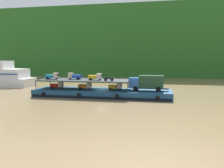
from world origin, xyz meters
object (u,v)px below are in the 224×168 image
Objects in this scene: cargo_barge at (102,93)px; mini_truck_upper_fore at (95,77)px; covered_lorry at (147,82)px; motorcycle_upper_port at (109,79)px; mini_truck_lower_stern at (57,85)px; mini_truck_lower_aft at (85,86)px; mini_truck_upper_mid at (74,76)px; mini_truck_lower_mid at (115,86)px; mini_truck_upper_stern at (52,76)px.

cargo_barge is 3.73m from mini_truck_upper_fore.
motorcycle_upper_port is (-7.50, -1.86, 0.74)m from covered_lorry.
mini_truck_lower_stern and mini_truck_lower_aft have the same top height.
mini_truck_lower_stern is at bearing 170.86° from motorcycle_upper_port.
mini_truck_lower_stern is 4.36m from mini_truck_upper_mid.
mini_truck_upper_stern is (-13.80, -0.46, 2.00)m from mini_truck_lower_mid.
mini_truck_lower_aft is 0.99× the size of mini_truck_lower_mid.
mini_truck_lower_stern is 1.00× the size of mini_truck_lower_mid.
mini_truck_upper_mid is at bearing 178.52° from covered_lorry.
mini_truck_lower_mid is at bearing 64.73° from motorcycle_upper_port.
mini_truck_lower_mid is (2.76, 0.10, 1.44)m from cargo_barge.
cargo_barge is 7.14m from mini_truck_upper_mid.
mini_truck_upper_stern reaches higher than mini_truck_lower_mid.
mini_truck_upper_stern is (-20.32, -0.26, 1.00)m from covered_lorry.
mini_truck_upper_mid reaches higher than mini_truck_lower_stern.
mini_truck_lower_mid is 1.47× the size of motorcycle_upper_port.
mini_truck_upper_stern reaches higher than mini_truck_lower_aft.
mini_truck_upper_fore reaches higher than mini_truck_lower_aft.
mini_truck_lower_stern is at bearing 179.85° from covered_lorry.
mini_truck_lower_aft is 3.02m from mini_truck_upper_fore.
cargo_barge is 15.01× the size of motorcycle_upper_port.
motorcycle_upper_port is at bearing -47.74° from cargo_barge.
motorcycle_upper_port is (3.19, -1.67, -0.26)m from mini_truck_upper_fore.
mini_truck_lower_mid is 2.87m from motorcycle_upper_port.
mini_truck_upper_stern is 4.84m from mini_truck_upper_mid.
mini_truck_lower_mid reaches higher than cargo_barge.
mini_truck_upper_fore is at bearing -178.94° from covered_lorry.
covered_lorry is 6.60m from mini_truck_lower_mid.
cargo_barge is 10.39× the size of mini_truck_upper_stern.
motorcycle_upper_port is at bearing -27.55° from mini_truck_upper_fore.
mini_truck_lower_aft is at bearing -10.35° from mini_truck_upper_mid.
covered_lorry is 2.85× the size of mini_truck_upper_mid.
covered_lorry is at bearing -0.61° from cargo_barge.
covered_lorry is 15.56m from mini_truck_upper_mid.
mini_truck_upper_fore is (4.84, -0.60, 0.00)m from mini_truck_upper_mid.
mini_truck_upper_fore is (-1.41, -0.30, 3.44)m from cargo_barge.
mini_truck_lower_aft is 6.43m from mini_truck_lower_mid.
mini_truck_upper_fore reaches higher than mini_truck_lower_mid.
cargo_barge is 10.21× the size of mini_truck_lower_mid.
mini_truck_lower_stern is at bearing 18.36° from mini_truck_upper_stern.
mini_truck_lower_stern and mini_truck_lower_mid have the same top height.
mini_truck_upper_mid reaches higher than motorcycle_upper_port.
mini_truck_upper_stern is 0.99× the size of mini_truck_upper_fore.
mini_truck_lower_aft is at bearing 176.79° from mini_truck_upper_fore.
mini_truck_lower_mid is at bearing 1.90° from mini_truck_upper_stern.
mini_truck_lower_mid is 1.01× the size of mini_truck_upper_fore.
mini_truck_upper_stern is at bearing -178.52° from mini_truck_lower_aft.
covered_lorry is at bearing 0.74° from mini_truck_upper_stern.
mini_truck_upper_stern is at bearing -172.16° from mini_truck_upper_mid.
covered_lorry reaches higher than cargo_barge.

